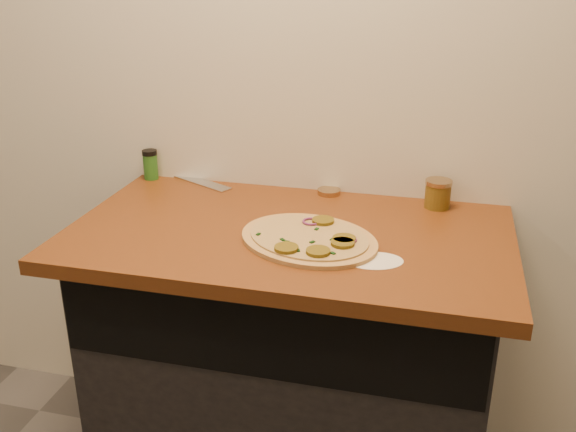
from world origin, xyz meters
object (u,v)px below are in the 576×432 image
(salsa_jar, at_px, (438,194))
(spice_shaker, at_px, (150,164))
(pizza, at_px, (310,239))
(chefs_knife, at_px, (184,175))

(salsa_jar, xyz_separation_m, spice_shaker, (-0.94, 0.03, 0.01))
(pizza, relative_size, spice_shaker, 5.00)
(salsa_jar, height_order, spice_shaker, spice_shaker)
(pizza, distance_m, chefs_knife, 0.66)
(chefs_knife, relative_size, salsa_jar, 3.94)
(pizza, distance_m, salsa_jar, 0.46)
(pizza, bearing_deg, chefs_knife, 142.19)
(salsa_jar, bearing_deg, chefs_knife, 174.92)
(chefs_knife, distance_m, salsa_jar, 0.84)
(spice_shaker, bearing_deg, pizza, -30.49)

